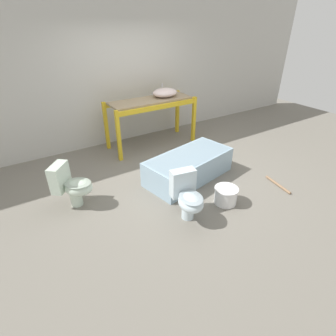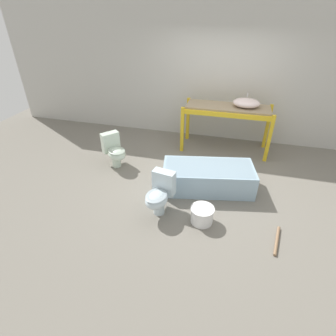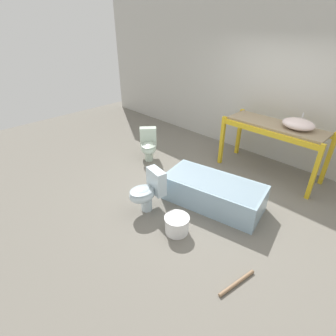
% 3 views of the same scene
% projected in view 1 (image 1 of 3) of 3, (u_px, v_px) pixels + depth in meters
% --- Properties ---
extents(ground_plane, '(12.00, 12.00, 0.00)m').
position_uv_depth(ground_plane, '(170.00, 169.00, 4.97)').
color(ground_plane, slate).
extents(warehouse_wall_rear, '(10.80, 0.08, 3.20)m').
position_uv_depth(warehouse_wall_rear, '(124.00, 67.00, 5.51)').
color(warehouse_wall_rear, beige).
rests_on(warehouse_wall_rear, ground_plane).
extents(shelving_rack, '(1.88, 0.73, 1.02)m').
position_uv_depth(shelving_rack, '(151.00, 107.00, 5.53)').
color(shelving_rack, gold).
rests_on(shelving_rack, ground_plane).
extents(sink_basin, '(0.55, 0.42, 0.26)m').
position_uv_depth(sink_basin, '(165.00, 93.00, 5.58)').
color(sink_basin, silver).
rests_on(sink_basin, shelving_rack).
extents(bathtub_main, '(1.70, 1.02, 0.44)m').
position_uv_depth(bathtub_main, '(189.00, 165.00, 4.58)').
color(bathtub_main, '#99B7CC').
rests_on(bathtub_main, ground_plane).
extents(toilet_near, '(0.64, 0.62, 0.67)m').
position_uv_depth(toilet_near, '(72.00, 185.00, 3.85)').
color(toilet_near, silver).
rests_on(toilet_near, ground_plane).
extents(toilet_far, '(0.44, 0.61, 0.67)m').
position_uv_depth(toilet_far, '(188.00, 196.00, 3.61)').
color(toilet_far, silver).
rests_on(toilet_far, ground_plane).
extents(bucket_white, '(0.36, 0.36, 0.26)m').
position_uv_depth(bucket_white, '(226.00, 195.00, 3.99)').
color(bucket_white, white).
rests_on(bucket_white, ground_plane).
extents(loose_pipe, '(0.14, 0.56, 0.04)m').
position_uv_depth(loose_pipe, '(278.00, 185.00, 4.46)').
color(loose_pipe, '#8C6B4C').
rests_on(loose_pipe, ground_plane).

